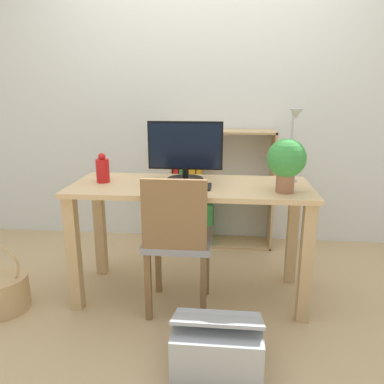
{
  "coord_description": "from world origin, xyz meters",
  "views": [
    {
      "loc": [
        0.23,
        -2.25,
        1.32
      ],
      "look_at": [
        0.0,
        0.1,
        0.68
      ],
      "focal_mm": 35.0,
      "sensor_mm": 36.0,
      "label": 1
    }
  ],
  "objects_px": {
    "monitor": "(185,150)",
    "storage_box": "(217,347)",
    "desk_lamp": "(293,138)",
    "chair": "(177,238)",
    "vase": "(103,170)",
    "basket": "(2,292)",
    "potted_plant": "(286,161)",
    "keyboard": "(178,186)",
    "bookshelf": "(202,194)"
  },
  "relations": [
    {
      "from": "basket",
      "to": "desk_lamp",
      "type": "bearing_deg",
      "value": 12.43
    },
    {
      "from": "vase",
      "to": "basket",
      "type": "xyz_separation_m",
      "value": [
        -0.59,
        -0.3,
        -0.72
      ]
    },
    {
      "from": "basket",
      "to": "vase",
      "type": "bearing_deg",
      "value": 27.2
    },
    {
      "from": "monitor",
      "to": "potted_plant",
      "type": "distance_m",
      "value": 0.65
    },
    {
      "from": "desk_lamp",
      "to": "potted_plant",
      "type": "bearing_deg",
      "value": -106.23
    },
    {
      "from": "vase",
      "to": "basket",
      "type": "bearing_deg",
      "value": -152.8
    },
    {
      "from": "keyboard",
      "to": "basket",
      "type": "bearing_deg",
      "value": -168.9
    },
    {
      "from": "monitor",
      "to": "potted_plant",
      "type": "bearing_deg",
      "value": -21.54
    },
    {
      "from": "desk_lamp",
      "to": "bookshelf",
      "type": "height_order",
      "value": "desk_lamp"
    },
    {
      "from": "keyboard",
      "to": "desk_lamp",
      "type": "xyz_separation_m",
      "value": [
        0.69,
        0.18,
        0.28
      ]
    },
    {
      "from": "potted_plant",
      "to": "keyboard",
      "type": "bearing_deg",
      "value": 175.47
    },
    {
      "from": "bookshelf",
      "to": "basket",
      "type": "xyz_separation_m",
      "value": [
        -1.16,
        -1.18,
        -0.33
      ]
    },
    {
      "from": "monitor",
      "to": "chair",
      "type": "xyz_separation_m",
      "value": [
        -0.01,
        -0.32,
        -0.48
      ]
    },
    {
      "from": "vase",
      "to": "desk_lamp",
      "type": "relative_size",
      "value": 0.41
    },
    {
      "from": "monitor",
      "to": "storage_box",
      "type": "distance_m",
      "value": 1.19
    },
    {
      "from": "monitor",
      "to": "bookshelf",
      "type": "xyz_separation_m",
      "value": [
        0.06,
        0.78,
        -0.51
      ]
    },
    {
      "from": "keyboard",
      "to": "desk_lamp",
      "type": "relative_size",
      "value": 0.87
    },
    {
      "from": "keyboard",
      "to": "vase",
      "type": "distance_m",
      "value": 0.51
    },
    {
      "from": "vase",
      "to": "desk_lamp",
      "type": "bearing_deg",
      "value": 4.27
    },
    {
      "from": "desk_lamp",
      "to": "basket",
      "type": "bearing_deg",
      "value": -167.57
    },
    {
      "from": "potted_plant",
      "to": "basket",
      "type": "height_order",
      "value": "potted_plant"
    },
    {
      "from": "basket",
      "to": "storage_box",
      "type": "bearing_deg",
      "value": -17.08
    },
    {
      "from": "monitor",
      "to": "basket",
      "type": "distance_m",
      "value": 1.45
    },
    {
      "from": "vase",
      "to": "potted_plant",
      "type": "bearing_deg",
      "value": -7.13
    },
    {
      "from": "monitor",
      "to": "desk_lamp",
      "type": "xyz_separation_m",
      "value": [
        0.67,
        -0.01,
        0.08
      ]
    },
    {
      "from": "vase",
      "to": "bookshelf",
      "type": "xyz_separation_m",
      "value": [
        0.58,
        0.88,
        -0.39
      ]
    },
    {
      "from": "keyboard",
      "to": "storage_box",
      "type": "height_order",
      "value": "keyboard"
    },
    {
      "from": "keyboard",
      "to": "bookshelf",
      "type": "height_order",
      "value": "bookshelf"
    },
    {
      "from": "vase",
      "to": "monitor",
      "type": "bearing_deg",
      "value": 10.7
    },
    {
      "from": "chair",
      "to": "bookshelf",
      "type": "xyz_separation_m",
      "value": [
        0.07,
        1.1,
        -0.03
      ]
    },
    {
      "from": "keyboard",
      "to": "vase",
      "type": "xyz_separation_m",
      "value": [
        -0.49,
        0.09,
        0.07
      ]
    },
    {
      "from": "desk_lamp",
      "to": "vase",
      "type": "bearing_deg",
      "value": -175.73
    },
    {
      "from": "keyboard",
      "to": "storage_box",
      "type": "distance_m",
      "value": 0.93
    },
    {
      "from": "keyboard",
      "to": "basket",
      "type": "xyz_separation_m",
      "value": [
        -1.08,
        -0.21,
        -0.65
      ]
    },
    {
      "from": "monitor",
      "to": "vase",
      "type": "height_order",
      "value": "monitor"
    },
    {
      "from": "chair",
      "to": "monitor",
      "type": "bearing_deg",
      "value": 90.99
    },
    {
      "from": "keyboard",
      "to": "bookshelf",
      "type": "bearing_deg",
      "value": 85.11
    },
    {
      "from": "vase",
      "to": "bookshelf",
      "type": "bearing_deg",
      "value": 56.87
    },
    {
      "from": "basket",
      "to": "chair",
      "type": "bearing_deg",
      "value": 4.1
    },
    {
      "from": "keyboard",
      "to": "desk_lamp",
      "type": "height_order",
      "value": "desk_lamp"
    },
    {
      "from": "desk_lamp",
      "to": "chair",
      "type": "distance_m",
      "value": 0.93
    },
    {
      "from": "monitor",
      "to": "storage_box",
      "type": "bearing_deg",
      "value": -73.41
    },
    {
      "from": "chair",
      "to": "bookshelf",
      "type": "height_order",
      "value": "bookshelf"
    },
    {
      "from": "storage_box",
      "to": "desk_lamp",
      "type": "bearing_deg",
      "value": 62.09
    },
    {
      "from": "monitor",
      "to": "storage_box",
      "type": "xyz_separation_m",
      "value": [
        0.24,
        -0.81,
        -0.83
      ]
    },
    {
      "from": "monitor",
      "to": "keyboard",
      "type": "relative_size",
      "value": 1.19
    },
    {
      "from": "chair",
      "to": "basket",
      "type": "height_order",
      "value": "chair"
    },
    {
      "from": "bookshelf",
      "to": "storage_box",
      "type": "xyz_separation_m",
      "value": [
        0.18,
        -1.6,
        -0.32
      ]
    },
    {
      "from": "chair",
      "to": "basket",
      "type": "bearing_deg",
      "value": -172.87
    },
    {
      "from": "potted_plant",
      "to": "basket",
      "type": "bearing_deg",
      "value": -174.57
    }
  ]
}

